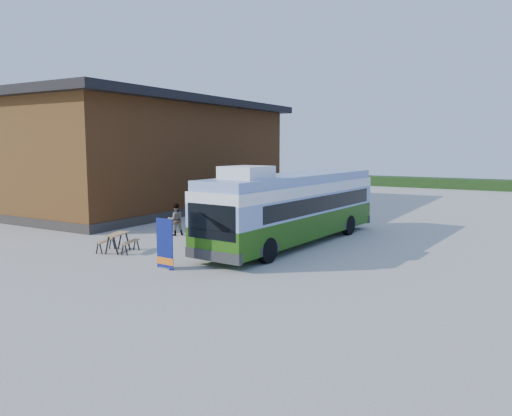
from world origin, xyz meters
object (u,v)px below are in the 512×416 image
Objects in this scene: bus at (294,206)px; slurry_tanker at (276,193)px; banner at (165,248)px; picnic_table at (118,238)px; person_a at (201,204)px; person_b at (176,219)px.

bus reaches higher than slurry_tanker.
banner is 1.08× the size of picnic_table.
person_a is 4.70m from slurry_tanker.
person_b reaches higher than picnic_table.
bus reaches higher than banner.
bus is 7.42× the size of person_a.
picnic_table is at bearing -99.33° from slurry_tanker.
person_b is at bearing -165.83° from bus.
slurry_tanker is at bearing 127.53° from bus.
picnic_table is at bearing 165.47° from banner.
slurry_tanker is at bearing 106.42° from banner.
person_b is (-4.05, 5.48, 0.04)m from banner.
bus is 7.69m from picnic_table.
bus is 1.77× the size of slurry_tanker.
banner is at bearing -101.79° from bus.
person_a is at bearing -115.76° from person_b.
slurry_tanker reaches higher than picnic_table.
banner is at bearing -116.17° from person_a.
picnic_table is 1.07× the size of person_b.
slurry_tanker is (3.91, 2.54, 0.63)m from person_a.
bus is 10.13m from person_a.
slurry_tanker is at bearing -148.52° from person_b.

